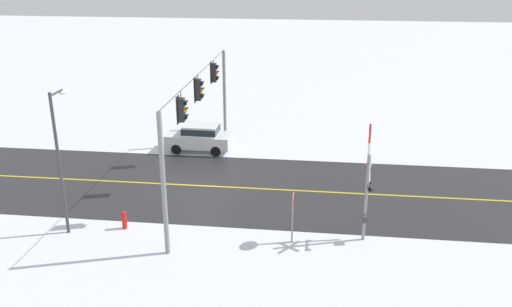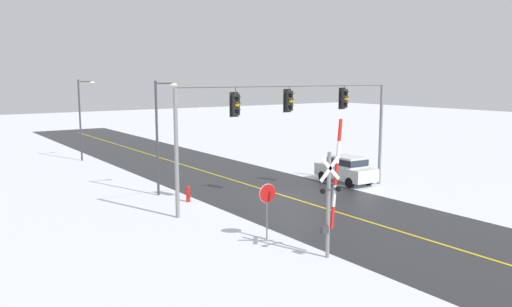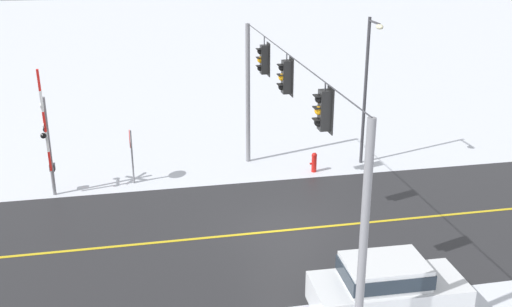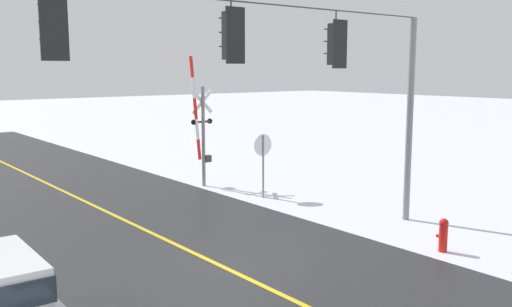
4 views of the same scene
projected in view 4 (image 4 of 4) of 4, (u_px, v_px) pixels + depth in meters
ground_plane at (223, 267)px, 13.41m from camera, size 160.00×160.00×0.00m
signal_span at (222, 86)px, 12.80m from camera, size 14.20×0.47×6.22m
stop_sign at (263, 151)px, 20.48m from camera, size 0.80×0.09×2.35m
railroad_crossing at (202, 128)px, 22.42m from camera, size 1.07×0.31×5.18m
fire_hydrant at (443, 234)px, 14.51m from camera, size 0.24×0.31×0.88m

